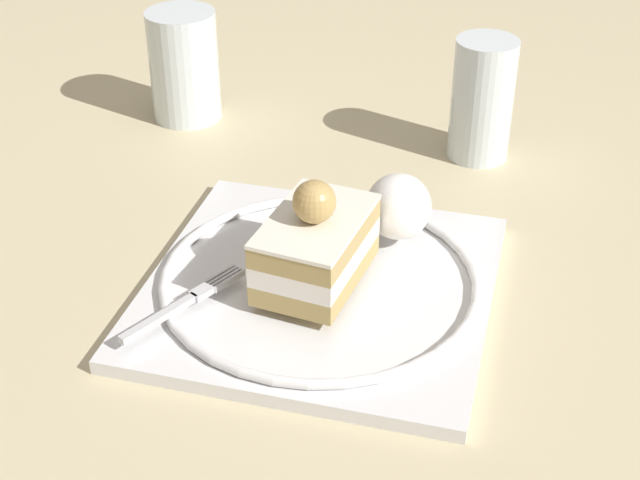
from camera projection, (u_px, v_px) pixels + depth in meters
ground_plane at (288, 301)px, 0.68m from camera, size 2.40×2.40×0.00m
dessert_plate at (320, 285)px, 0.68m from camera, size 0.28×0.28×0.02m
cake_slice at (316, 245)px, 0.66m from camera, size 0.10×0.07×0.08m
whipped_cream_dollop at (398, 206)px, 0.71m from camera, size 0.05×0.05×0.05m
fork at (187, 301)px, 0.65m from camera, size 0.11×0.04×0.00m
drink_glass_near at (185, 72)px, 0.91m from camera, size 0.07×0.07×0.11m
drink_glass_far at (482, 103)px, 0.84m from camera, size 0.06×0.06×0.11m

